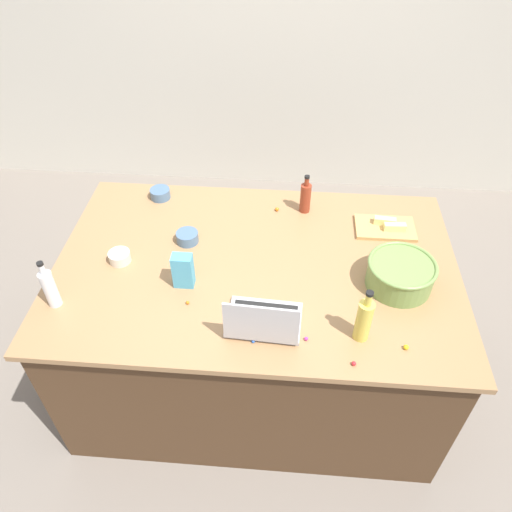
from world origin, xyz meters
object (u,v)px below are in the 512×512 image
at_px(bottle_vinegar, 50,288).
at_px(candy_bag, 183,271).
at_px(cutting_board, 385,228).
at_px(bottle_oil, 364,320).
at_px(butter_stick_left, 395,227).
at_px(ramekin_small, 160,194).
at_px(ramekin_medium, 187,237).
at_px(bottle_soy, 305,197).
at_px(ramekin_wide, 120,257).
at_px(mixing_bowl_large, 400,274).
at_px(laptop, 263,321).
at_px(butter_stick_right, 385,221).

xyz_separation_m(bottle_vinegar, candy_bag, (0.54, 0.16, -0.01)).
bearing_deg(cutting_board, bottle_oil, -104.19).
relative_size(butter_stick_left, ramekin_small, 1.01).
relative_size(bottle_vinegar, ramekin_medium, 2.25).
relative_size(bottle_soy, ramekin_wide, 2.13).
bearing_deg(butter_stick_left, ramekin_wide, -166.52).
bearing_deg(mixing_bowl_large, ramekin_medium, 167.59).
distance_m(cutting_board, ramekin_medium, 1.01).
xyz_separation_m(bottle_oil, ramekin_small, (-1.03, 0.89, -0.08)).
distance_m(ramekin_medium, ramekin_wide, 0.34).
height_order(ramekin_small, ramekin_medium, same).
relative_size(bottle_soy, candy_bag, 1.29).
height_order(bottle_vinegar, butter_stick_left, bottle_vinegar).
relative_size(laptop, mixing_bowl_large, 1.05).
relative_size(bottle_vinegar, bottle_soy, 1.12).
distance_m(bottle_vinegar, ramekin_medium, 0.68).
height_order(laptop, candy_bag, laptop).
distance_m(bottle_soy, butter_stick_left, 0.48).
relative_size(mixing_bowl_large, butter_stick_right, 2.78).
height_order(bottle_soy, butter_stick_right, bottle_soy).
distance_m(butter_stick_left, ramekin_wide, 1.37).
distance_m(cutting_board, ramekin_small, 1.22).
distance_m(mixing_bowl_large, bottle_soy, 0.67).
xyz_separation_m(bottle_oil, cutting_board, (0.18, 0.71, -0.10)).
height_order(mixing_bowl_large, bottle_vinegar, bottle_vinegar).
height_order(cutting_board, butter_stick_right, butter_stick_right).
xyz_separation_m(bottle_soy, cutting_board, (0.41, -0.13, -0.08)).
distance_m(laptop, butter_stick_right, 0.92).
distance_m(mixing_bowl_large, ramekin_small, 1.35).
relative_size(butter_stick_left, butter_stick_right, 1.00).
distance_m(bottle_oil, butter_stick_right, 0.75).
bearing_deg(butter_stick_left, mixing_bowl_large, -94.43).
bearing_deg(cutting_board, bottle_vinegar, -157.07).
xyz_separation_m(mixing_bowl_large, bottle_soy, (-0.43, 0.52, 0.02)).
height_order(mixing_bowl_large, cutting_board, mixing_bowl_large).
height_order(butter_stick_left, ramekin_wide, butter_stick_left).
height_order(mixing_bowl_large, ramekin_small, mixing_bowl_large).
xyz_separation_m(laptop, ramekin_wide, (-0.71, 0.36, -0.02)).
distance_m(cutting_board, ramekin_wide, 1.33).
relative_size(bottle_vinegar, butter_stick_right, 2.24).
distance_m(laptop, cutting_board, 0.91).
bearing_deg(cutting_board, butter_stick_right, 97.40).
bearing_deg(bottle_soy, laptop, -101.42).
bearing_deg(bottle_vinegar, butter_stick_left, 21.65).
bearing_deg(laptop, ramekin_wide, 153.34).
xyz_separation_m(ramekin_medium, candy_bag, (0.04, -0.29, 0.06)).
bearing_deg(bottle_vinegar, mixing_bowl_large, 8.88).
bearing_deg(ramekin_small, ramekin_medium, -58.59).
xyz_separation_m(bottle_vinegar, cutting_board, (1.49, 0.63, -0.09)).
relative_size(mixing_bowl_large, butter_stick_left, 2.78).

